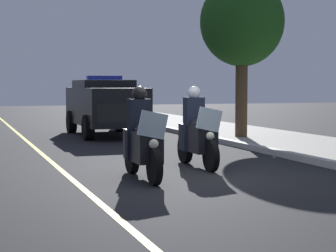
{
  "coord_description": "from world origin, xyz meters",
  "views": [
    {
      "loc": [
        10.65,
        -4.02,
        1.75
      ],
      "look_at": [
        -1.1,
        0.0,
        0.9
      ],
      "focal_mm": 64.93,
      "sensor_mm": 36.0,
      "label": 1
    }
  ],
  "objects_px": {
    "police_suv": "(105,105)",
    "cyclist_background": "(119,106)",
    "police_motorcycle_lead_right": "(197,134)",
    "police_motorcycle_lead_left": "(142,141)",
    "tree_far_back": "(242,23)"
  },
  "relations": [
    {
      "from": "police_motorcycle_lead_right",
      "to": "police_motorcycle_lead_left",
      "type": "bearing_deg",
      "value": -53.25
    },
    {
      "from": "police_suv",
      "to": "cyclist_background",
      "type": "height_order",
      "value": "police_suv"
    },
    {
      "from": "police_motorcycle_lead_right",
      "to": "police_suv",
      "type": "height_order",
      "value": "police_suv"
    },
    {
      "from": "police_motorcycle_lead_left",
      "to": "police_motorcycle_lead_right",
      "type": "xyz_separation_m",
      "value": [
        -1.16,
        1.55,
        0.0
      ]
    },
    {
      "from": "tree_far_back",
      "to": "cyclist_background",
      "type": "bearing_deg",
      "value": -165.02
    },
    {
      "from": "police_motorcycle_lead_left",
      "to": "police_motorcycle_lead_right",
      "type": "bearing_deg",
      "value": 126.75
    },
    {
      "from": "police_motorcycle_lead_right",
      "to": "tree_far_back",
      "type": "height_order",
      "value": "tree_far_back"
    },
    {
      "from": "police_motorcycle_lead_left",
      "to": "tree_far_back",
      "type": "distance_m",
      "value": 8.96
    },
    {
      "from": "cyclist_background",
      "to": "tree_far_back",
      "type": "xyz_separation_m",
      "value": [
        7.62,
        2.04,
        2.84
      ]
    },
    {
      "from": "cyclist_background",
      "to": "police_motorcycle_lead_right",
      "type": "bearing_deg",
      "value": -7.11
    },
    {
      "from": "police_motorcycle_lead_right",
      "to": "police_suv",
      "type": "bearing_deg",
      "value": -179.71
    },
    {
      "from": "police_motorcycle_lead_right",
      "to": "cyclist_background",
      "type": "bearing_deg",
      "value": 172.89
    },
    {
      "from": "police_motorcycle_lead_left",
      "to": "police_motorcycle_lead_right",
      "type": "relative_size",
      "value": 1.0
    },
    {
      "from": "cyclist_background",
      "to": "police_suv",
      "type": "bearing_deg",
      "value": -19.81
    },
    {
      "from": "police_motorcycle_lead_right",
      "to": "police_suv",
      "type": "distance_m",
      "value": 8.46
    }
  ]
}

